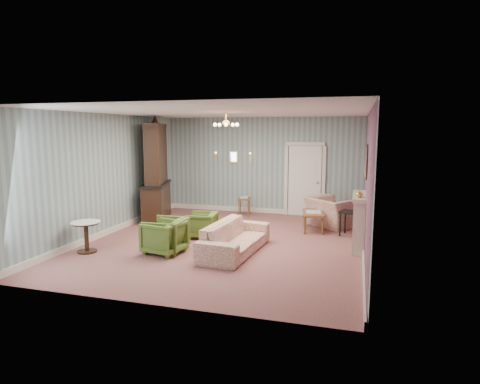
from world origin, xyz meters
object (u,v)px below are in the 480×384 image
(olive_chair_b, at_px, (166,233))
(side_table_black, at_px, (349,224))
(dresser, at_px, (156,169))
(fireplace, at_px, (359,221))
(coffee_table, at_px, (313,221))
(sofa_chintz, at_px, (235,232))
(olive_chair_a, at_px, (164,236))
(olive_chair_c, at_px, (202,224))
(pedestal_table, at_px, (86,237))
(wingback_chair, at_px, (333,207))

(olive_chair_b, height_order, side_table_black, olive_chair_b)
(dresser, bearing_deg, side_table_black, -21.87)
(fireplace, relative_size, coffee_table, 1.49)
(sofa_chintz, height_order, dresser, dresser)
(olive_chair_a, height_order, olive_chair_c, olive_chair_a)
(dresser, bearing_deg, sofa_chintz, -55.98)
(sofa_chintz, relative_size, side_table_black, 3.57)
(side_table_black, relative_size, pedestal_table, 0.93)
(olive_chair_a, height_order, coffee_table, olive_chair_a)
(dresser, relative_size, fireplace, 2.04)
(fireplace, distance_m, pedestal_table, 5.75)
(olive_chair_b, distance_m, pedestal_table, 1.64)
(olive_chair_c, xyz_separation_m, sofa_chintz, (1.09, -0.93, 0.09))
(pedestal_table, bearing_deg, fireplace, 19.77)
(olive_chair_a, height_order, pedestal_table, olive_chair_a)
(olive_chair_a, relative_size, side_table_black, 1.23)
(olive_chair_a, distance_m, fireplace, 4.14)
(olive_chair_c, xyz_separation_m, fireplace, (3.54, 0.16, 0.25))
(dresser, relative_size, side_table_black, 4.70)
(olive_chair_b, xyz_separation_m, sofa_chintz, (1.40, 0.34, 0.03))
(olive_chair_b, xyz_separation_m, coffee_table, (2.75, 2.67, -0.15))
(wingback_chair, height_order, side_table_black, wingback_chair)
(wingback_chair, bearing_deg, dresser, 47.01)
(olive_chair_c, distance_m, pedestal_table, 2.58)
(dresser, relative_size, pedestal_table, 4.38)
(wingback_chair, xyz_separation_m, side_table_black, (0.46, -0.92, -0.21))
(dresser, distance_m, coffee_table, 4.57)
(dresser, bearing_deg, coffee_table, -18.85)
(coffee_table, distance_m, side_table_black, 0.94)
(wingback_chair, bearing_deg, coffee_table, 95.95)
(side_table_black, bearing_deg, dresser, 175.63)
(wingback_chair, relative_size, coffee_table, 1.25)
(coffee_table, height_order, side_table_black, side_table_black)
(dresser, bearing_deg, olive_chair_a, -77.47)
(wingback_chair, height_order, coffee_table, wingback_chair)
(olive_chair_c, distance_m, fireplace, 3.55)
(dresser, xyz_separation_m, pedestal_table, (0.10, -3.28, -1.10))
(pedestal_table, bearing_deg, olive_chair_c, 43.64)
(olive_chair_c, xyz_separation_m, side_table_black, (3.33, 1.10, -0.03))
(fireplace, bearing_deg, dresser, 166.34)
(wingback_chair, relative_size, dresser, 0.41)
(coffee_table, distance_m, pedestal_table, 5.36)
(fireplace, bearing_deg, olive_chair_b, -159.56)
(side_table_black, distance_m, pedestal_table, 5.94)
(side_table_black, bearing_deg, olive_chair_a, -145.38)
(fireplace, height_order, coffee_table, fireplace)
(coffee_table, bearing_deg, olive_chair_b, -135.87)
(wingback_chair, bearing_deg, sofa_chintz, 99.82)
(sofa_chintz, bearing_deg, wingback_chair, -26.61)
(pedestal_table, bearing_deg, wingback_chair, 38.65)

